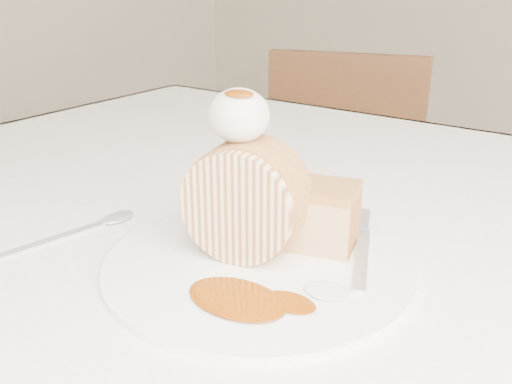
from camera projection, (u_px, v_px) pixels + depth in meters
The scene contains 10 objects.
table at pixel (366, 298), 0.63m from camera, with size 1.40×0.90×0.75m.
chair_far at pixel (348, 179), 1.55m from camera, with size 0.47×0.47×0.81m.
plate at pixel (259, 263), 0.51m from camera, with size 0.28×0.28×0.01m, color white.
roulade_slice at pixel (246, 200), 0.50m from camera, with size 0.10×0.10×0.06m, color beige.
cake_chunk at pixel (322, 219), 0.53m from camera, with size 0.06×0.06×0.05m, color #B47744.
whipped_cream at pixel (239, 115), 0.48m from camera, with size 0.05×0.05×0.05m, color silver.
caramel_drizzle at pixel (239, 87), 0.47m from camera, with size 0.03×0.02×0.01m, color #793205.
caramel_pool at pixel (237, 298), 0.44m from camera, with size 0.09×0.06×0.00m, color #793205, non-canonical shape.
fork at pixel (362, 258), 0.51m from camera, with size 0.02×0.16×0.00m, color silver.
spoon at pixel (52, 240), 0.56m from camera, with size 0.02×0.14×0.00m, color silver.
Camera 1 is at (0.21, -0.31, 1.00)m, focal length 40.00 mm.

